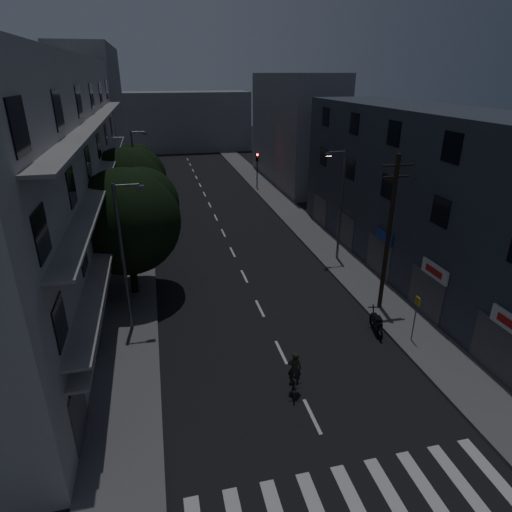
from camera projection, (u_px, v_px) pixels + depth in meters
name	position (u px, v px, depth m)	size (l,w,h in m)	color
ground	(222.00, 231.00, 38.12)	(160.00, 160.00, 0.00)	black
sidewalk_left	(136.00, 237.00, 36.50)	(3.00, 90.00, 0.15)	#565659
sidewalk_right	(302.00, 224.00, 39.68)	(3.00, 90.00, 0.15)	#565659
crosswalk	(355.00, 504.00, 13.97)	(10.90, 3.00, 0.01)	beige
lane_markings	(213.00, 211.00, 43.71)	(0.15, 60.50, 0.01)	beige
building_left	(47.00, 178.00, 26.56)	(7.00, 36.00, 14.00)	#A5A4A0
building_right	(423.00, 194.00, 28.66)	(6.19, 28.00, 11.00)	#2D333D
building_far_left	(95.00, 117.00, 52.99)	(6.00, 20.00, 16.00)	slate
building_far_right	(294.00, 129.00, 53.31)	(6.00, 20.00, 13.00)	slate
building_far_end	(181.00, 122.00, 76.39)	(24.00, 8.00, 10.00)	slate
tree_near	(128.00, 217.00, 25.39)	(6.39, 6.39, 7.88)	black
tree_mid	(126.00, 186.00, 32.83)	(6.31, 6.31, 7.76)	black
tree_far	(133.00, 166.00, 44.57)	(4.99, 4.99, 6.17)	black
traffic_signal_far_right	(257.00, 163.00, 50.77)	(0.28, 0.37, 4.10)	black
traffic_signal_far_left	(145.00, 169.00, 47.72)	(0.28, 0.37, 4.10)	black
street_lamp_left_near	(125.00, 252.00, 21.68)	(1.51, 0.25, 8.00)	#525559
street_lamp_right	(340.00, 201.00, 30.49)	(1.51, 0.25, 8.00)	#54585B
street_lamp_left_far	(136.00, 170.00, 40.18)	(1.51, 0.25, 8.00)	slate
utility_pole	(389.00, 232.00, 23.70)	(1.80, 0.24, 9.00)	black
bus_stop_sign	(416.00, 311.00, 21.64)	(0.06, 0.35, 2.52)	#595B60
motorcycle	(376.00, 324.00, 23.06)	(0.68, 2.07, 1.33)	black
cyclist	(294.00, 379.00, 18.63)	(1.01, 1.74, 2.09)	black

